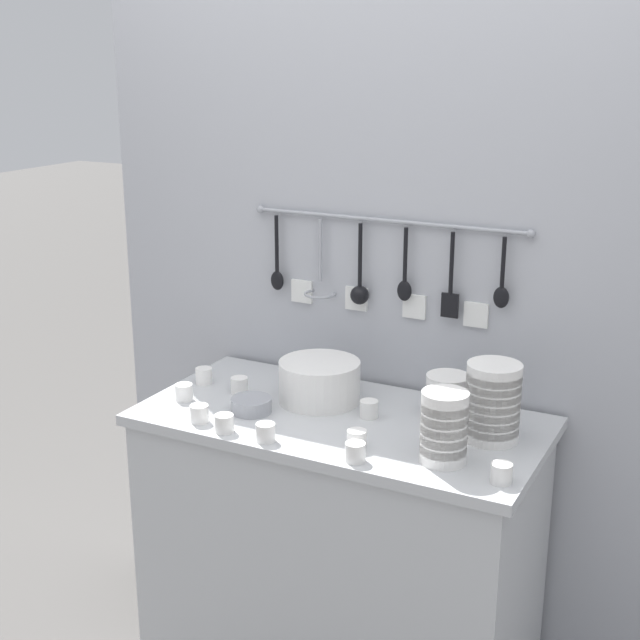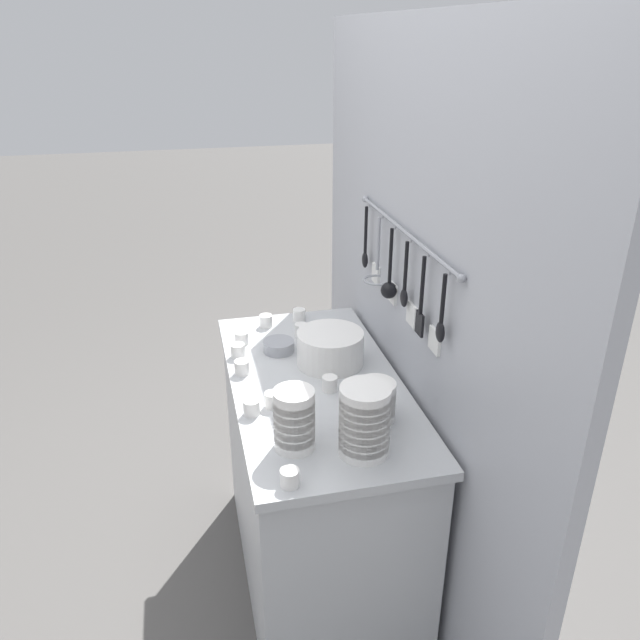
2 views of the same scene
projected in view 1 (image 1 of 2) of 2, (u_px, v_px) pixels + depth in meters
The scene contains 17 objects.
counter at pixel (340, 557), 2.57m from camera, with size 1.11×0.56×0.88m.
back_wall at pixel (387, 344), 2.68m from camera, with size 1.91×0.11×2.00m.
bowl_stack_back_corner at pixel (447, 397), 2.42m from camera, with size 0.12×0.12×0.12m.
bowl_stack_nested_right at pixel (493, 402), 2.27m from camera, with size 0.14×0.14×0.21m.
bowl_stack_tall_left at pixel (444, 427), 2.15m from camera, with size 0.12×0.12×0.18m.
plate_stack at pixel (319, 381), 2.54m from camera, with size 0.23×0.23×0.12m.
steel_mixing_bowl at pixel (251, 405), 2.47m from camera, with size 0.11×0.11×0.04m.
cup_edge_far at pixel (357, 439), 2.24m from camera, with size 0.05×0.05×0.05m.
cup_by_caddy at pixel (224, 423), 2.34m from camera, with size 0.05×0.05×0.05m.
cup_back_left at pixel (184, 392), 2.55m from camera, with size 0.05×0.05×0.05m.
cup_edge_near at pixel (204, 376), 2.68m from camera, with size 0.05×0.05×0.05m.
cup_front_left at pixel (239, 385), 2.61m from camera, with size 0.05×0.05×0.05m.
cup_front_right at pixel (266, 432), 2.28m from camera, with size 0.05×0.05×0.05m.
cup_beside_plates at pixel (501, 473), 2.06m from camera, with size 0.05×0.05×0.05m.
cup_centre at pixel (355, 452), 2.17m from camera, with size 0.05×0.05×0.05m.
cup_back_right at pixel (369, 409), 2.43m from camera, with size 0.05×0.05×0.05m.
cup_mid_row at pixel (199, 414), 2.40m from camera, with size 0.05×0.05×0.05m.
Camera 1 is at (0.99, -2.04, 1.84)m, focal length 50.00 mm.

